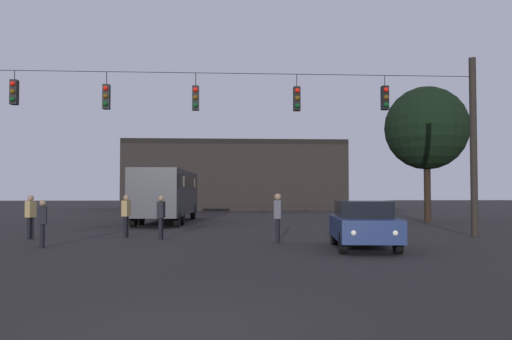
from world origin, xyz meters
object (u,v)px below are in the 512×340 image
Objects in this scene: pedestrian_crossing_center at (42,221)px; pedestrian_near_bus at (31,214)px; tree_left_silhouette at (427,128)px; car_near_right at (363,224)px; pedestrian_crossing_left at (278,215)px; pedestrian_crossing_right at (126,213)px; city_bus at (167,191)px; pedestrian_trailing at (161,215)px.

pedestrian_near_bus is (-1.47, 3.29, 0.09)m from pedestrian_crossing_center.
tree_left_silhouette is (19.55, 10.71, 4.65)m from pedestrian_near_bus.
pedestrian_crossing_center reaches higher than car_near_right.
pedestrian_crossing_left reaches higher than pedestrian_crossing_right.
tree_left_silhouette is (7.80, 15.06, 4.80)m from car_near_right.
city_bus is at bearing 178.65° from tree_left_silhouette.
pedestrian_crossing_right is 19.53m from tree_left_silhouette.
pedestrian_crossing_center is 0.93× the size of pedestrian_trailing.
car_near_right is 7.86m from pedestrian_trailing.
pedestrian_crossing_center is at bearing -172.87° from pedestrian_crossing_left.
car_near_right is 2.70× the size of pedestrian_trailing.
pedestrian_trailing is (1.47, -0.97, -0.02)m from pedestrian_crossing_right.
pedestrian_crossing_center is 4.39m from pedestrian_crossing_right.
tree_left_silhouette reaches higher than city_bus.
pedestrian_trailing is 18.90m from tree_left_silhouette.
pedestrian_trailing is (-6.78, 3.97, 0.14)m from car_near_right.
city_bus reaches higher than car_near_right.
pedestrian_crossing_right reaches higher than pedestrian_trailing.
pedestrian_crossing_center is at bearing -140.27° from pedestrian_trailing.
pedestrian_crossing_right reaches higher than pedestrian_near_bus.
city_bus is 7.20× the size of pedestrian_crossing_center.
pedestrian_crossing_left is at bearing -69.17° from city_bus.
car_near_right is 2.90× the size of pedestrian_crossing_center.
pedestrian_trailing reaches higher than pedestrian_crossing_center.
pedestrian_crossing_right reaches higher than car_near_right.
pedestrian_crossing_left is at bearing -128.36° from tree_left_silhouette.
pedestrian_crossing_left reaches higher than car_near_right.
car_near_right is at bearing -30.38° from pedestrian_trailing.
pedestrian_crossing_center is (-2.67, -14.37, -1.00)m from city_bus.
pedestrian_trailing is (-4.26, 1.95, -0.06)m from pedestrian_crossing_left.
car_near_right is 2.57× the size of pedestrian_crossing_left.
pedestrian_crossing_left is 7.83m from pedestrian_crossing_center.
tree_left_silhouette is (10.31, 13.03, 4.60)m from pedestrian_crossing_left.
pedestrian_near_bus is 1.01× the size of pedestrian_trailing.
city_bus is at bearing 116.27° from car_near_right.
pedestrian_crossing_left is 1.04× the size of pedestrian_near_bus.
car_near_right is 17.63m from tree_left_silhouette.
tree_left_silhouette is (18.09, 14.01, 4.73)m from pedestrian_crossing_center.
pedestrian_trailing is (3.51, 2.92, 0.07)m from pedestrian_crossing_center.
pedestrian_crossing_left reaches higher than pedestrian_crossing_center.
city_bus is 6.37× the size of pedestrian_crossing_left.
pedestrian_trailing is at bearing 155.47° from pedestrian_crossing_left.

